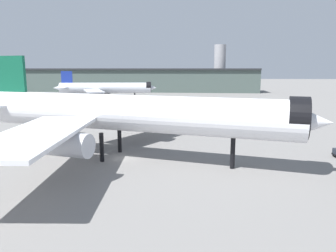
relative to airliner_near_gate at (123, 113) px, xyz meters
The scene contains 5 objects.
ground 8.00m from the airliner_near_gate, 76.13° to the right, with size 900.00×900.00×0.00m, color slate.
airliner_near_gate is the anchor object (origin of this frame).
airliner_far_taxiway 101.63m from the airliner_near_gate, 105.60° to the left, with size 50.02×45.46×14.55m.
terminal_building 172.11m from the airliner_near_gate, 103.34° to the left, with size 205.79×32.81×31.51m.
traffic_cone_near_nose 37.35m from the airliner_near_gate, 34.41° to the left, with size 0.63×0.63×0.79m, color #F2600C.
Camera 1 is at (10.32, -53.26, 15.64)m, focal length 33.68 mm.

